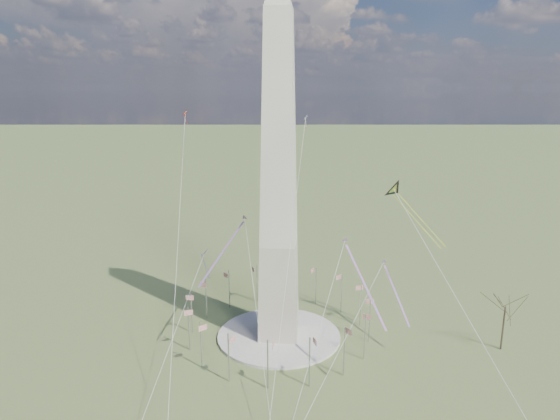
# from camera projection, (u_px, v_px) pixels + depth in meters

# --- Properties ---
(ground) EXTENTS (2000.00, 2000.00, 0.00)m
(ground) POSITION_uv_depth(u_px,v_px,m) (279.00, 337.00, 146.52)
(ground) COLOR #486130
(ground) RESTS_ON ground
(plaza) EXTENTS (36.00, 36.00, 0.80)m
(plaza) POSITION_uv_depth(u_px,v_px,m) (279.00, 336.00, 146.42)
(plaza) COLOR beige
(plaza) RESTS_ON ground
(washington_monument) EXTENTS (15.56, 15.56, 100.00)m
(washington_monument) POSITION_uv_depth(u_px,v_px,m) (279.00, 176.00, 135.13)
(washington_monument) COLOR beige
(washington_monument) RESTS_ON plaza
(flagpole_ring) EXTENTS (54.40, 54.40, 13.00)m
(flagpole_ring) POSITION_uv_depth(u_px,v_px,m) (279.00, 314.00, 144.79)
(flagpole_ring) COLOR silver
(flagpole_ring) RESTS_ON ground
(tree_near) EXTENTS (10.98, 10.98, 19.21)m
(tree_near) POSITION_uv_depth(u_px,v_px,m) (506.00, 304.00, 136.44)
(tree_near) COLOR #483D2B
(tree_near) RESTS_ON ground
(kite_delta_black) EXTENTS (17.12, 17.58, 16.46)m
(kite_delta_black) POSITION_uv_depth(u_px,v_px,m) (397.00, 193.00, 144.29)
(kite_delta_black) COLOR black
(kite_delta_black) RESTS_ON ground
(kite_diamond_purple) EXTENTS (2.10, 3.30, 10.21)m
(kite_diamond_purple) POSITION_uv_depth(u_px,v_px,m) (205.00, 256.00, 150.52)
(kite_diamond_purple) COLOR #3C176A
(kite_diamond_purple) RESTS_ON ground
(kite_streamer_left) EXTENTS (10.64, 21.83, 15.98)m
(kite_streamer_left) POSITION_uv_depth(u_px,v_px,m) (358.00, 269.00, 124.57)
(kite_streamer_left) COLOR #F44326
(kite_streamer_left) RESTS_ON ground
(kite_streamer_mid) EXTENTS (10.29, 19.98, 14.75)m
(kite_streamer_mid) POSITION_uv_depth(u_px,v_px,m) (229.00, 241.00, 137.03)
(kite_streamer_mid) COLOR #F44326
(kite_streamer_mid) RESTS_ON ground
(kite_streamer_right) EXTENTS (6.89, 18.41, 13.03)m
(kite_streamer_right) POSITION_uv_depth(u_px,v_px,m) (393.00, 285.00, 143.78)
(kite_streamer_right) COLOR #F44326
(kite_streamer_right) RESTS_ON ground
(kite_small_red) EXTENTS (1.43, 2.10, 4.42)m
(kite_small_red) POSITION_uv_depth(u_px,v_px,m) (185.00, 114.00, 167.25)
(kite_small_red) COLOR red
(kite_small_red) RESTS_ON ground
(kite_small_white) EXTENTS (1.06, 1.69, 3.84)m
(kite_small_white) POSITION_uv_depth(u_px,v_px,m) (306.00, 119.00, 171.93)
(kite_small_white) COLOR white
(kite_small_white) RESTS_ON ground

